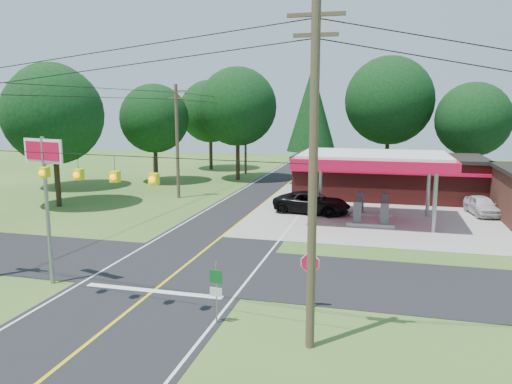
% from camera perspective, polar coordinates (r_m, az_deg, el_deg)
% --- Properties ---
extents(ground, '(120.00, 120.00, 0.00)m').
position_cam_1_polar(ground, '(26.15, -8.18, -8.43)').
color(ground, '#325E21').
rests_on(ground, ground).
extents(main_highway, '(8.00, 120.00, 0.02)m').
position_cam_1_polar(main_highway, '(26.15, -8.18, -8.41)').
color(main_highway, black).
rests_on(main_highway, ground).
extents(cross_road, '(70.00, 7.00, 0.02)m').
position_cam_1_polar(cross_road, '(26.15, -8.18, -8.40)').
color(cross_road, black).
rests_on(cross_road, ground).
extents(lane_center_yellow, '(0.15, 110.00, 0.00)m').
position_cam_1_polar(lane_center_yellow, '(26.14, -8.18, -8.37)').
color(lane_center_yellow, yellow).
rests_on(lane_center_yellow, main_highway).
extents(gas_canopy, '(10.60, 7.40, 4.88)m').
position_cam_1_polar(gas_canopy, '(36.10, 13.27, 3.40)').
color(gas_canopy, gray).
rests_on(gas_canopy, ground).
extents(convenience_store, '(16.40, 7.55, 3.80)m').
position_cam_1_polar(convenience_store, '(46.29, 14.68, 1.77)').
color(convenience_store, '#5A1C19').
rests_on(convenience_store, ground).
extents(utility_pole_near_right, '(1.80, 0.30, 11.50)m').
position_cam_1_polar(utility_pole_near_right, '(16.18, 6.53, 1.99)').
color(utility_pole_near_right, '#473828').
rests_on(utility_pole_near_right, ground).
extents(utility_pole_far_left, '(1.80, 0.30, 10.00)m').
position_cam_1_polar(utility_pole_far_left, '(44.64, -9.00, 5.93)').
color(utility_pole_far_left, '#473828').
rests_on(utility_pole_far_left, ground).
extents(utility_pole_north, '(0.30, 0.30, 9.50)m').
position_cam_1_polar(utility_pole_north, '(60.20, -1.21, 6.60)').
color(utility_pole_north, '#473828').
rests_on(utility_pole_north, ground).
extents(overhead_beacons, '(17.04, 2.04, 1.03)m').
position_cam_1_polar(overhead_beacons, '(20.07, -17.86, 3.82)').
color(overhead_beacons, black).
rests_on(overhead_beacons, ground).
extents(treeline_backdrop, '(70.27, 51.59, 13.30)m').
position_cam_1_polar(treeline_backdrop, '(47.73, 3.76, 9.02)').
color(treeline_backdrop, '#332316').
rests_on(treeline_backdrop, ground).
extents(suv_car, '(6.58, 6.58, 1.62)m').
position_cam_1_polar(suv_car, '(38.45, 6.41, -1.23)').
color(suv_car, black).
rests_on(suv_car, ground).
extents(sedan_car, '(4.89, 4.89, 1.45)m').
position_cam_1_polar(sedan_car, '(41.22, 24.39, -1.43)').
color(sedan_car, silver).
rests_on(sedan_car, ground).
extents(big_stop_sign, '(2.45, 0.79, 6.81)m').
position_cam_1_polar(big_stop_sign, '(24.26, -23.00, 1.72)').
color(big_stop_sign, gray).
rests_on(big_stop_sign, ground).
extents(octagonal_stop_sign, '(0.82, 0.09, 2.33)m').
position_cam_1_polar(octagonal_stop_sign, '(20.37, 6.18, -8.59)').
color(octagonal_stop_sign, gray).
rests_on(octagonal_stop_sign, ground).
extents(route_sign_post, '(0.50, 0.11, 2.42)m').
position_cam_1_polar(route_sign_post, '(19.07, -4.59, -10.76)').
color(route_sign_post, gray).
rests_on(route_sign_post, ground).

